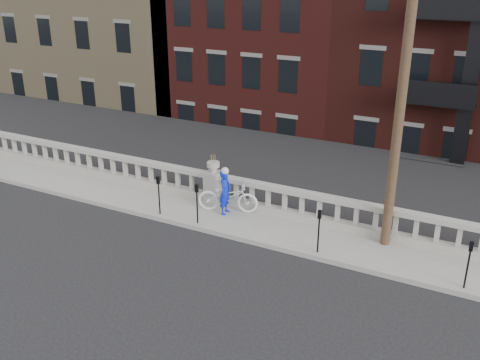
% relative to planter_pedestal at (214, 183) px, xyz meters
% --- Properties ---
extents(ground, '(120.00, 120.00, 0.00)m').
position_rel_planter_pedestal_xyz_m(ground, '(0.00, -3.95, -0.83)').
color(ground, black).
rests_on(ground, ground).
extents(sidewalk, '(32.00, 2.20, 0.15)m').
position_rel_planter_pedestal_xyz_m(sidewalk, '(0.00, -0.95, -0.76)').
color(sidewalk, gray).
rests_on(sidewalk, ground).
extents(balustrade, '(28.00, 0.34, 1.03)m').
position_rel_planter_pedestal_xyz_m(balustrade, '(0.00, 0.00, -0.19)').
color(balustrade, gray).
rests_on(balustrade, sidewalk).
extents(planter_pedestal, '(0.55, 0.55, 1.76)m').
position_rel_planter_pedestal_xyz_m(planter_pedestal, '(0.00, 0.00, 0.00)').
color(planter_pedestal, gray).
rests_on(planter_pedestal, sidewalk).
extents(lower_level, '(80.00, 44.00, 20.80)m').
position_rel_planter_pedestal_xyz_m(lower_level, '(0.56, 19.09, 1.80)').
color(lower_level, '#605E59').
rests_on(lower_level, ground).
extents(utility_pole, '(1.60, 0.28, 10.00)m').
position_rel_planter_pedestal_xyz_m(utility_pole, '(6.20, -0.35, 4.41)').
color(utility_pole, '#422D1E').
rests_on(utility_pole, sidewalk).
extents(parking_meter_a, '(0.10, 0.09, 1.36)m').
position_rel_planter_pedestal_xyz_m(parking_meter_a, '(-1.07, -1.80, 0.17)').
color(parking_meter_a, black).
rests_on(parking_meter_a, sidewalk).
extents(parking_meter_b, '(0.10, 0.09, 1.36)m').
position_rel_planter_pedestal_xyz_m(parking_meter_b, '(0.43, -1.80, 0.17)').
color(parking_meter_b, black).
rests_on(parking_meter_b, sidewalk).
extents(parking_meter_c, '(0.10, 0.09, 1.36)m').
position_rel_planter_pedestal_xyz_m(parking_meter_c, '(4.57, -1.80, 0.17)').
color(parking_meter_c, black).
rests_on(parking_meter_c, sidewalk).
extents(parking_meter_d, '(0.10, 0.09, 1.36)m').
position_rel_planter_pedestal_xyz_m(parking_meter_d, '(8.62, -1.80, 0.17)').
color(parking_meter_d, black).
rests_on(parking_meter_d, sidewalk).
extents(bicycle, '(2.19, 1.33, 1.09)m').
position_rel_planter_pedestal_xyz_m(bicycle, '(0.86, -0.53, -0.14)').
color(bicycle, white).
rests_on(bicycle, sidewalk).
extents(cyclist, '(0.42, 0.60, 1.55)m').
position_rel_planter_pedestal_xyz_m(cyclist, '(0.87, -0.72, 0.10)').
color(cyclist, '#0D21CD').
rests_on(cyclist, sidewalk).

